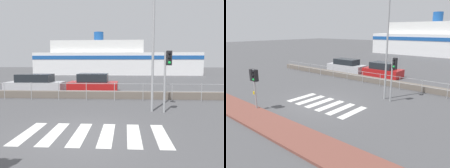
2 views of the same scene
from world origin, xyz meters
TOP-DOWN VIEW (x-y plane):
  - ground_plane at (0.00, 0.00)m, footprint 160.00×160.00m
  - crosswalk at (0.49, 0.00)m, footprint 4.95×2.40m
  - seawall at (0.00, 7.19)m, footprint 25.50×0.55m
  - harbor_fence at (-0.00, 6.31)m, footprint 22.99×0.04m
  - traffic_light_far at (3.52, 3.29)m, footprint 0.34×0.32m
  - streetlamp at (2.86, 3.31)m, footprint 0.32×1.16m
  - ferry_boat at (-0.71, 34.76)m, footprint 29.31×8.97m
  - parked_car_silver at (-5.77, 10.16)m, footprint 4.59×1.76m
  - parked_car_red at (-1.01, 10.16)m, footprint 3.89×1.87m

SIDE VIEW (x-z plane):
  - ground_plane at x=0.00m, z-range 0.00..0.00m
  - crosswalk at x=0.49m, z-range 0.00..0.01m
  - seawall at x=0.00m, z-range 0.00..0.46m
  - parked_car_silver at x=-5.77m, z-range -0.10..1.31m
  - parked_car_red at x=-1.01m, z-range -0.11..1.36m
  - harbor_fence at x=0.00m, z-range 0.18..1.29m
  - traffic_light_far at x=3.52m, z-range 0.69..3.63m
  - ferry_boat at x=-0.71m, z-range -1.36..6.56m
  - streetlamp at x=2.86m, z-range 0.76..7.67m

